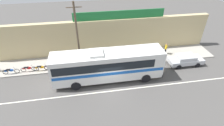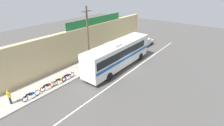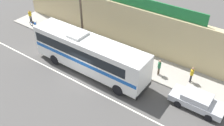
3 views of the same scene
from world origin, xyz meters
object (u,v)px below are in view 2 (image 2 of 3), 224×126
object	(u,v)px
parked_car	(145,42)
pedestrian_far_left	(128,40)
intercity_bus	(118,54)
motorcycle_black	(48,86)
motorcycle_blue	(59,80)
motorcycle_red	(68,76)
pedestrian_far_right	(123,44)
pedestrian_by_curb	(9,96)
utility_pole	(88,39)
motorcycle_purple	(31,95)

from	to	relation	value
parked_car	pedestrian_far_left	xyz separation A→B (m)	(-1.52, 2.68, 0.34)
intercity_bus	pedestrian_far_left	world-z (taller)	intercity_bus
motorcycle_black	motorcycle_blue	size ratio (longest dim) A/B	0.99
intercity_bus	motorcycle_red	xyz separation A→B (m)	(-6.48, 2.81, -1.50)
motorcycle_black	pedestrian_far_right	bearing A→B (deg)	1.41
parked_car	motorcycle_red	size ratio (longest dim) A/B	2.28
motorcycle_red	motorcycle_black	xyz separation A→B (m)	(-2.72, 0.01, 0.00)
motorcycle_black	pedestrian_far_right	size ratio (longest dim) A/B	1.13
motorcycle_black	pedestrian_far_right	world-z (taller)	pedestrian_far_right
motorcycle_black	motorcycle_blue	bearing A→B (deg)	-2.76
motorcycle_blue	pedestrian_far_left	bearing A→B (deg)	4.18
parked_car	pedestrian_by_curb	world-z (taller)	pedestrian_by_curb
motorcycle_black	motorcycle_blue	world-z (taller)	same
utility_pole	motorcycle_purple	world-z (taller)	utility_pole
pedestrian_by_curb	pedestrian_far_right	bearing A→B (deg)	-0.86
motorcycle_black	pedestrian_far_left	distance (m)	17.97
motorcycle_red	motorcycle_purple	size ratio (longest dim) A/B	1.00
utility_pole	motorcycle_red	distance (m)	5.18
intercity_bus	utility_pole	size ratio (longest dim) A/B	1.49
intercity_bus	motorcycle_red	world-z (taller)	intercity_bus
motorcycle_purple	parked_car	bearing A→B (deg)	-3.79
motorcycle_blue	pedestrian_by_curb	bearing A→B (deg)	171.89
parked_car	motorcycle_purple	bearing A→B (deg)	176.21
parked_car	motorcycle_purple	world-z (taller)	parked_car
motorcycle_purple	pedestrian_by_curb	size ratio (longest dim) A/B	1.22
parked_car	utility_pole	bearing A→B (deg)	174.33
intercity_bus	pedestrian_by_curb	distance (m)	13.29
intercity_bus	pedestrian_by_curb	world-z (taller)	intercity_bus
utility_pole	motorcycle_red	world-z (taller)	utility_pole
intercity_bus	motorcycle_purple	bearing A→B (deg)	166.43
motorcycle_black	pedestrian_by_curb	xyz separation A→B (m)	(-3.58, 0.65, 0.48)
motorcycle_blue	pedestrian_far_right	xyz separation A→B (m)	(13.57, 0.44, 0.53)
utility_pole	pedestrian_far_right	size ratio (longest dim) A/B	4.91
motorcycle_red	motorcycle_purple	world-z (taller)	same
parked_car	pedestrian_far_left	bearing A→B (deg)	119.67
intercity_bus	pedestrian_far_left	xyz separation A→B (m)	(8.73, 3.95, -0.99)
motorcycle_red	motorcycle_purple	distance (m)	4.69
motorcycle_red	motorcycle_black	distance (m)	2.72
motorcycle_purple	motorcycle_blue	distance (m)	3.46
intercity_bus	parked_car	xyz separation A→B (m)	(10.25, 1.28, -1.33)
motorcycle_red	pedestrian_far_right	size ratio (longest dim) A/B	1.16
utility_pole	motorcycle_blue	size ratio (longest dim) A/B	4.30
motorcycle_purple	pedestrian_by_curb	distance (m)	1.86
pedestrian_far_left	intercity_bus	bearing A→B (deg)	-155.64
intercity_bus	motorcycle_blue	world-z (taller)	intercity_bus
parked_car	motorcycle_black	world-z (taller)	parked_car
parked_car	pedestrian_far_right	xyz separation A→B (m)	(-4.39, 1.92, 0.36)
intercity_bus	utility_pole	distance (m)	4.52
pedestrian_by_curb	motorcycle_red	bearing A→B (deg)	-6.01
utility_pole	pedestrian_far_left	distance (m)	12.18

